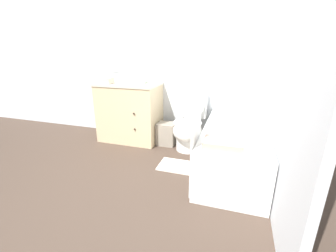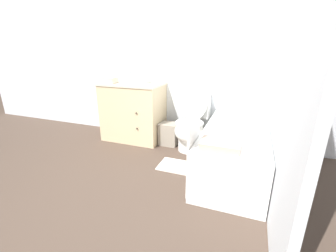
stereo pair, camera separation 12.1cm
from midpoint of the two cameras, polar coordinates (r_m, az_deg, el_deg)
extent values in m
plane|color=#47382D|center=(2.14, -10.97, -19.51)|extent=(14.00, 14.00, 0.00)
cube|color=silver|center=(3.28, 2.50, 17.77)|extent=(8.00, 0.05, 2.50)
cube|color=#B2BCC6|center=(3.51, -9.62, 20.76)|extent=(0.83, 0.01, 0.93)
cube|color=silver|center=(2.32, 26.48, 15.37)|extent=(0.05, 2.70, 2.50)
cube|color=beige|center=(3.41, -10.62, 3.24)|extent=(0.87, 0.52, 0.83)
cube|color=beige|center=(3.32, -11.07, 10.39)|extent=(0.89, 0.54, 0.03)
cylinder|color=white|center=(3.32, -11.03, 9.70)|extent=(0.32, 0.32, 0.10)
sphere|color=#382D23|center=(3.06, -9.84, 3.13)|extent=(0.02, 0.02, 0.02)
sphere|color=#382D23|center=(3.13, -9.61, -0.80)|extent=(0.02, 0.02, 0.02)
cylinder|color=silver|center=(3.49, -9.53, 11.47)|extent=(0.04, 0.04, 0.04)
cylinder|color=silver|center=(3.44, -9.91, 12.39)|extent=(0.02, 0.11, 0.09)
cylinder|color=silver|center=(3.51, -10.35, 11.50)|extent=(0.03, 0.03, 0.04)
cylinder|color=silver|center=(3.46, -8.70, 11.49)|extent=(0.03, 0.03, 0.04)
cylinder|color=white|center=(3.09, 3.94, -4.04)|extent=(0.32, 0.32, 0.22)
ellipsoid|color=white|center=(2.97, 3.76, -1.07)|extent=(0.38, 0.46, 0.28)
torus|color=white|center=(2.94, 3.80, 0.83)|extent=(0.38, 0.38, 0.04)
cube|color=white|center=(3.19, 5.27, 5.37)|extent=(0.39, 0.18, 0.33)
ellipsoid|color=white|center=(3.07, 4.83, 5.74)|extent=(0.36, 0.14, 0.43)
cube|color=white|center=(2.63, 14.99, -5.73)|extent=(0.67, 1.49, 0.50)
cube|color=#ACB1B2|center=(2.54, 15.45, -0.75)|extent=(0.55, 1.37, 0.01)
cube|color=white|center=(1.98, 5.89, 10.13)|extent=(0.02, 0.41, 2.03)
cube|color=gray|center=(3.24, -1.50, -2.01)|extent=(0.26, 0.22, 0.32)
cube|color=silver|center=(3.26, -7.90, 11.30)|extent=(0.14, 0.14, 0.07)
ellipsoid|color=white|center=(3.25, -7.94, 12.14)|extent=(0.06, 0.04, 0.03)
cube|color=beige|center=(3.33, -16.84, 10.95)|extent=(0.23, 0.16, 0.08)
cube|color=tan|center=(2.02, 12.12, -4.53)|extent=(0.34, 0.22, 0.06)
cube|color=silver|center=(2.68, 2.69, -10.36)|extent=(0.59, 0.31, 0.02)
camera|label=1|loc=(0.06, -91.40, -0.48)|focal=24.00mm
camera|label=2|loc=(0.06, 88.60, 0.48)|focal=24.00mm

